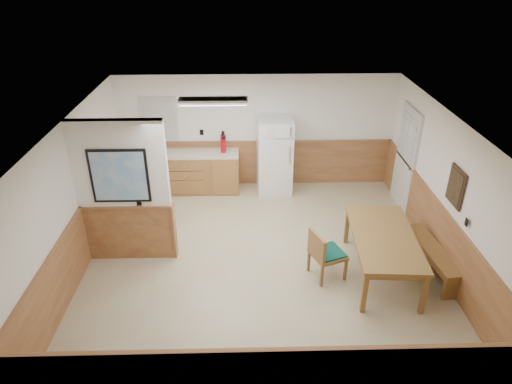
{
  "coord_description": "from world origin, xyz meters",
  "views": [
    {
      "loc": [
        -0.26,
        -6.42,
        4.75
      ],
      "look_at": [
        -0.08,
        0.4,
        1.13
      ],
      "focal_mm": 32.0,
      "sensor_mm": 36.0,
      "label": 1
    }
  ],
  "objects_px": {
    "dining_table": "(384,240)",
    "fire_extinguisher": "(223,143)",
    "refrigerator": "(274,156)",
    "dining_bench": "(432,253)",
    "soap_bottle": "(156,148)",
    "dining_chair": "(323,252)"
  },
  "relations": [
    {
      "from": "dining_table",
      "to": "fire_extinguisher",
      "type": "bearing_deg",
      "value": 134.13
    },
    {
      "from": "refrigerator",
      "to": "dining_bench",
      "type": "height_order",
      "value": "refrigerator"
    },
    {
      "from": "soap_bottle",
      "to": "dining_bench",
      "type": "bearing_deg",
      "value": -31.69
    },
    {
      "from": "dining_chair",
      "to": "dining_table",
      "type": "bearing_deg",
      "value": -17.96
    },
    {
      "from": "dining_bench",
      "to": "dining_table",
      "type": "bearing_deg",
      "value": 178.01
    },
    {
      "from": "refrigerator",
      "to": "dining_chair",
      "type": "distance_m",
      "value": 3.17
    },
    {
      "from": "dining_table",
      "to": "soap_bottle",
      "type": "xyz_separation_m",
      "value": [
        -4.11,
        3.14,
        0.34
      ]
    },
    {
      "from": "dining_chair",
      "to": "fire_extinguisher",
      "type": "height_order",
      "value": "fire_extinguisher"
    },
    {
      "from": "fire_extinguisher",
      "to": "soap_bottle",
      "type": "height_order",
      "value": "fire_extinguisher"
    },
    {
      "from": "dining_table",
      "to": "fire_extinguisher",
      "type": "xyz_separation_m",
      "value": [
        -2.66,
        3.11,
        0.45
      ]
    },
    {
      "from": "dining_table",
      "to": "dining_bench",
      "type": "distance_m",
      "value": 0.92
    },
    {
      "from": "refrigerator",
      "to": "dining_bench",
      "type": "xyz_separation_m",
      "value": [
        2.42,
        -2.98,
        -0.49
      ]
    },
    {
      "from": "refrigerator",
      "to": "dining_table",
      "type": "distance_m",
      "value": 3.43
    },
    {
      "from": "dining_table",
      "to": "dining_bench",
      "type": "height_order",
      "value": "dining_table"
    },
    {
      "from": "refrigerator",
      "to": "dining_table",
      "type": "bearing_deg",
      "value": -65.34
    },
    {
      "from": "dining_table",
      "to": "fire_extinguisher",
      "type": "distance_m",
      "value": 4.12
    },
    {
      "from": "dining_bench",
      "to": "soap_bottle",
      "type": "relative_size",
      "value": 7.82
    },
    {
      "from": "dining_bench",
      "to": "fire_extinguisher",
      "type": "height_order",
      "value": "fire_extinguisher"
    },
    {
      "from": "refrigerator",
      "to": "dining_chair",
      "type": "relative_size",
      "value": 1.95
    },
    {
      "from": "dining_chair",
      "to": "fire_extinguisher",
      "type": "distance_m",
      "value": 3.64
    },
    {
      "from": "refrigerator",
      "to": "fire_extinguisher",
      "type": "bearing_deg",
      "value": 174.28
    },
    {
      "from": "refrigerator",
      "to": "dining_table",
      "type": "relative_size",
      "value": 0.83
    }
  ]
}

